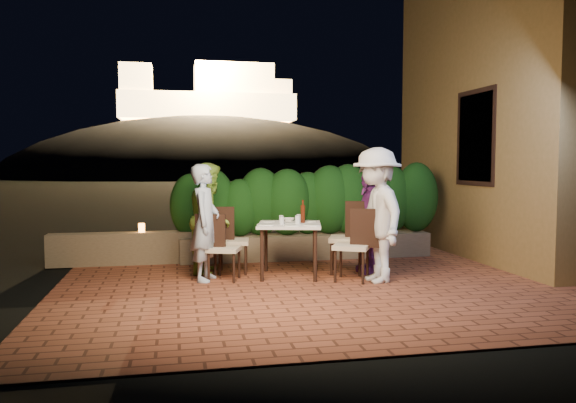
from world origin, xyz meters
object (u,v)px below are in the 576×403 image
object	(u,v)px
beer_bottle	(303,211)
chair_right_front	(352,245)
chair_right_back	(347,237)
chair_left_back	(233,240)
diner_white	(376,215)
bowl	(289,220)
diner_green	(210,218)
diner_purple	(369,222)
chair_left_front	(224,247)
dining_table	(289,250)
parapet_lamp	(142,228)
diner_blue	(205,223)

from	to	relation	value
beer_bottle	chair_right_front	xyz separation A→B (m)	(0.57, -0.48, -0.42)
chair_right_front	chair_right_back	bearing A→B (deg)	-71.40
chair_left_back	diner_white	distance (m)	2.11
bowl	diner_green	distance (m)	1.14
diner_green	diner_purple	xyz separation A→B (m)	(2.25, -0.50, -0.05)
diner_green	diner_white	distance (m)	2.40
diner_purple	chair_right_back	bearing A→B (deg)	-87.85
chair_left_back	chair_right_back	distance (m)	1.64
diner_white	chair_left_front	bearing A→B (deg)	-109.15
dining_table	chair_right_front	size ratio (longest dim) A/B	0.88
chair_left_back	parapet_lamp	xyz separation A→B (m)	(-1.34, 1.03, 0.09)
dining_table	parapet_lamp	size ratio (longest dim) A/B	6.17
bowl	chair_left_back	world-z (taller)	chair_left_back
dining_table	diner_white	xyz separation A→B (m)	(1.07, -0.57, 0.52)
bowl	chair_right_front	world-z (taller)	chair_right_front
dining_table	chair_right_front	xyz separation A→B (m)	(0.77, -0.45, 0.12)
dining_table	diner_white	world-z (taller)	diner_white
dining_table	chair_right_back	distance (m)	0.87
bowl	beer_bottle	bearing A→B (deg)	-62.05
bowl	chair_left_back	distance (m)	0.86
chair_left_front	diner_purple	distance (m)	2.13
dining_table	chair_right_front	world-z (taller)	chair_right_front
chair_right_back	parapet_lamp	bearing A→B (deg)	-3.87
beer_bottle	diner_blue	xyz separation A→B (m)	(-1.37, -0.07, -0.12)
diner_blue	parapet_lamp	world-z (taller)	diner_blue
chair_left_front	diner_green	size ratio (longest dim) A/B	0.56
bowl	diner_blue	xyz separation A→B (m)	(-1.22, -0.35, 0.02)
diner_green	chair_left_front	bearing A→B (deg)	-152.58
diner_white	chair_left_back	bearing A→B (deg)	-123.49
chair_right_front	parapet_lamp	bearing A→B (deg)	-5.06
chair_left_front	diner_purple	world-z (taller)	diner_purple
chair_right_front	diner_white	size ratio (longest dim) A/B	0.55
beer_bottle	diner_purple	size ratio (longest dim) A/B	0.22
chair_right_front	diner_green	bearing A→B (deg)	0.48
chair_right_front	parapet_lamp	size ratio (longest dim) A/B	7.03
beer_bottle	diner_purple	distance (m)	1.00
bowl	diner_green	world-z (taller)	diner_green
chair_right_back	diner_purple	size ratio (longest dim) A/B	0.70
beer_bottle	bowl	xyz separation A→B (m)	(-0.15, 0.28, -0.14)
diner_blue	diner_green	size ratio (longest dim) A/B	0.99
beer_bottle	bowl	size ratio (longest dim) A/B	1.83
bowl	dining_table	bearing A→B (deg)	-99.63
diner_green	diner_white	size ratio (longest dim) A/B	0.89
dining_table	diner_blue	size ratio (longest dim) A/B	0.55
chair_right_back	diner_white	bearing A→B (deg)	129.75
bowl	diner_purple	world-z (taller)	diner_purple
diner_white	parapet_lamp	distance (m)	3.76
chair_right_front	chair_right_back	world-z (taller)	chair_right_back
chair_right_front	diner_green	world-z (taller)	diner_green
bowl	chair_right_back	bearing A→B (deg)	-17.43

